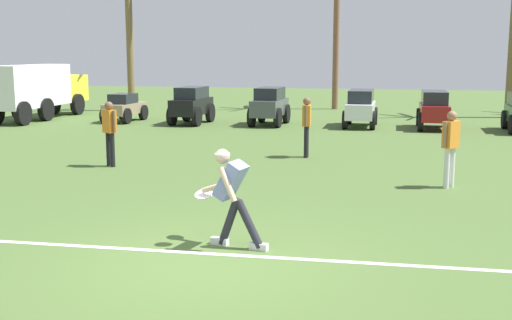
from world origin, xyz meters
TOP-DOWN VIEW (x-y plane):
  - ground_plane at (0.00, 0.00)m, footprint 80.00×80.00m
  - field_line_paint at (0.00, 0.39)m, footprint 23.18×0.58m
  - frisbee_thrower at (0.16, 0.79)m, footprint 1.08×0.62m
  - frisbee_in_flight at (-0.34, 1.12)m, footprint 0.30×0.29m
  - teammate_near_sideline at (3.52, 5.55)m, footprint 0.37×0.43m
  - teammate_midfield at (-4.23, 6.42)m, footprint 0.45×0.36m
  - teammate_deep at (0.20, 8.72)m, footprint 0.21×0.49m
  - parked_car_slot_a at (-7.92, 15.83)m, footprint 1.18×2.24m
  - parked_car_slot_b at (-5.10, 15.64)m, footprint 1.27×2.39m
  - parked_car_slot_c at (-2.11, 15.86)m, footprint 1.26×2.39m
  - parked_car_slot_d at (1.25, 15.98)m, footprint 1.18×2.42m
  - parked_car_slot_e at (3.84, 15.85)m, footprint 1.15×2.40m
  - box_truck at (-11.63, 16.00)m, footprint 1.41×5.91m
  - palm_tree_far_left at (-9.51, 20.34)m, footprint 3.46×3.19m
  - palm_tree_left_of_centre at (-0.28, 23.08)m, footprint 3.07×3.62m

SIDE VIEW (x-z plane):
  - ground_plane at x=0.00m, z-range 0.00..0.00m
  - field_line_paint at x=0.00m, z-range 0.00..0.01m
  - parked_car_slot_a at x=-7.92m, z-range 0.01..1.11m
  - frisbee_in_flight at x=-0.34m, z-range 0.60..0.72m
  - parked_car_slot_d at x=1.25m, z-range 0.05..1.39m
  - parked_car_slot_e at x=3.84m, z-range 0.05..1.39m
  - parked_car_slot_b at x=-5.10m, z-range 0.04..1.44m
  - parked_car_slot_c at x=-2.11m, z-range 0.04..1.44m
  - frisbee_thrower at x=0.16m, z-range 0.09..1.48m
  - teammate_near_sideline at x=3.52m, z-range 0.16..1.72m
  - teammate_midfield at x=-4.23m, z-range 0.16..1.72m
  - teammate_deep at x=0.20m, z-range 0.16..1.72m
  - box_truck at x=-11.63m, z-range 0.13..2.33m
  - palm_tree_far_left at x=-9.51m, z-range 0.56..6.18m
  - palm_tree_left_of_centre at x=-0.28m, z-range 0.90..7.73m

